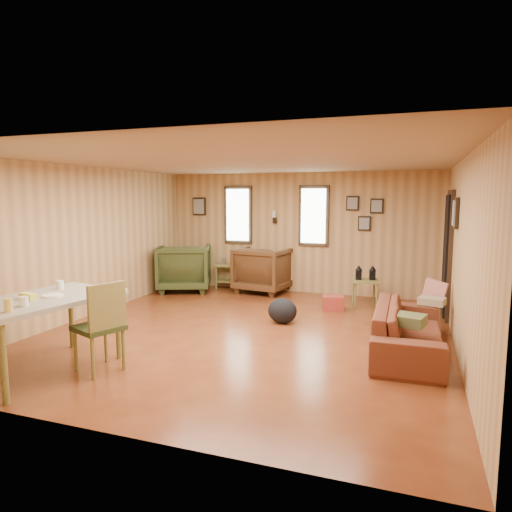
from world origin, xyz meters
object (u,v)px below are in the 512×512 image
at_px(sofa, 409,321).
at_px(side_table, 365,278).
at_px(recliner_green, 184,265).
at_px(dining_table, 40,305).
at_px(recliner_brown, 264,267).
at_px(end_table, 228,272).

distance_m(sofa, side_table, 2.43).
relative_size(recliner_green, dining_table, 0.60).
xyz_separation_m(recliner_brown, end_table, (-0.83, 0.12, -0.15)).
bearing_deg(dining_table, sofa, 37.55).
distance_m(sofa, end_table, 4.74).
bearing_deg(recliner_brown, side_table, 173.24).
xyz_separation_m(recliner_green, end_table, (0.75, 0.54, -0.17)).
bearing_deg(side_table, sofa, -71.52).
distance_m(side_table, dining_table, 5.26).
relative_size(sofa, side_table, 2.76).
height_order(recliner_brown, end_table, recliner_brown).
bearing_deg(end_table, side_table, -13.34).
relative_size(recliner_brown, end_table, 1.61).
relative_size(sofa, end_table, 3.20).
bearing_deg(recliner_green, recliner_brown, 172.72).
xyz_separation_m(recliner_brown, recliner_green, (-1.59, -0.41, 0.02)).
bearing_deg(recliner_brown, sofa, 143.19).
bearing_deg(dining_table, side_table, 64.72).
bearing_deg(recliner_green, side_table, 155.72).
relative_size(side_table, dining_table, 0.41).
height_order(sofa, recliner_brown, recliner_brown).
height_order(recliner_green, end_table, recliner_green).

